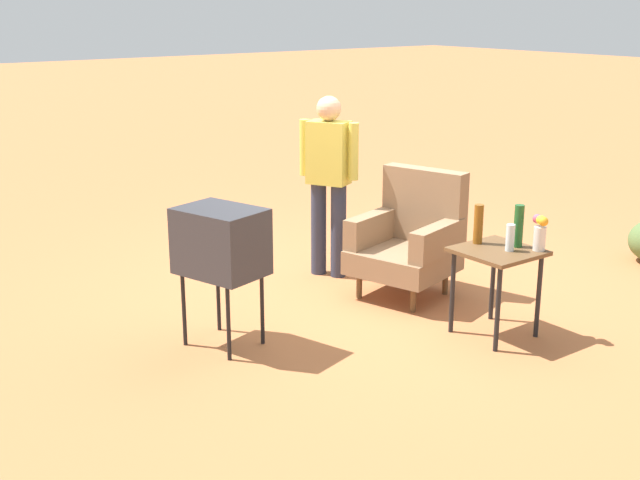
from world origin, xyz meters
The scene contains 9 objects.
ground_plane centered at (0.00, 0.00, 0.00)m, with size 60.00×60.00×0.00m, color #B76B3D.
armchair centered at (0.26, 0.19, 0.50)m, with size 0.94×0.96×1.06m.
side_table centered at (1.33, 0.08, 0.57)m, with size 0.56×0.56×0.67m.
tv_on_stand centered at (0.27, -1.65, 0.78)m, with size 0.70×0.59×1.03m.
person_standing centered at (-0.55, -0.06, 0.94)m, with size 0.52×0.36×1.64m.
bottle_wine_green centered at (1.37, 0.25, 0.83)m, with size 0.07×0.07×0.32m, color #1E5623.
bottle_short_clear centered at (1.40, 0.12, 0.77)m, with size 0.06×0.06×0.20m, color silver.
bottle_tall_amber centered at (1.13, 0.08, 0.82)m, with size 0.07×0.07×0.30m, color brown.
flower_vase centered at (1.52, 0.30, 0.82)m, with size 0.14×0.10×0.27m.
Camera 1 is at (5.18, -4.43, 2.43)m, focal length 46.07 mm.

